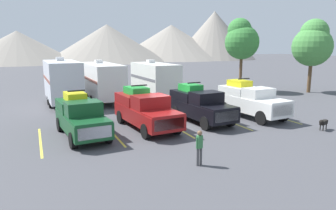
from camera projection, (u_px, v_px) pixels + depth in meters
name	position (u px, v px, depth m)	size (l,w,h in m)	color
ground_plane	(174.00, 126.00, 19.66)	(240.00, 240.00, 0.00)	#47474C
pickup_truck_a	(81.00, 116.00, 17.46)	(2.46, 5.45, 2.50)	#144723
pickup_truck_b	(145.00, 109.00, 19.23)	(2.63, 5.95, 2.56)	maroon
pickup_truck_c	(200.00, 104.00, 20.73)	(2.52, 5.37, 2.56)	black
pickup_truck_d	(251.00, 100.00, 22.00)	(2.54, 5.51, 2.69)	white
lot_stripe_a	(40.00, 141.00, 16.60)	(0.12, 5.50, 0.01)	gold
lot_stripe_b	(113.00, 133.00, 18.11)	(0.12, 5.50, 0.01)	gold
lot_stripe_c	(174.00, 127.00, 19.62)	(0.12, 5.50, 0.01)	gold
lot_stripe_d	(227.00, 121.00, 21.13)	(0.12, 5.50, 0.01)	gold
lot_stripe_e	(272.00, 116.00, 22.64)	(0.12, 5.50, 0.01)	gold
camper_trailer_a	(62.00, 80.00, 26.19)	(2.71, 7.73, 4.00)	silver
camper_trailer_b	(102.00, 80.00, 27.93)	(2.67, 8.59, 3.68)	white
camper_trailer_c	(155.00, 79.00, 28.94)	(2.70, 7.60, 3.65)	silver
person_a	(199.00, 146.00, 13.15)	(0.34, 0.21, 1.53)	#3F3F42
dog	(323.00, 123.00, 18.69)	(0.93, 0.50, 0.69)	black
tree_a	(241.00, 39.00, 33.39)	(3.63, 3.63, 7.83)	brown
tree_b	(313.00, 43.00, 32.77)	(4.09, 4.09, 7.70)	brown
mountain_ridge	(58.00, 39.00, 91.41)	(142.57, 47.11, 16.90)	gray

